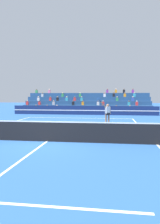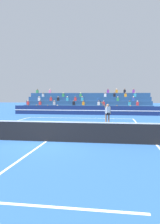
% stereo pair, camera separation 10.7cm
% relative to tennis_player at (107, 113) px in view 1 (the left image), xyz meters
% --- Properties ---
extents(ground_plane, '(120.00, 120.00, 0.00)m').
position_rel_tennis_player_xyz_m(ground_plane, '(-3.00, -6.52, -0.98)').
color(ground_plane, '#285699').
extents(court_lines, '(11.10, 23.90, 0.01)m').
position_rel_tennis_player_xyz_m(court_lines, '(-3.00, -6.52, -0.98)').
color(court_lines, white).
rests_on(court_lines, ground).
extents(tennis_net, '(12.00, 0.10, 1.10)m').
position_rel_tennis_player_xyz_m(tennis_net, '(-3.00, -6.52, -0.44)').
color(tennis_net, '#2D6B38').
rests_on(tennis_net, ground).
extents(sponsor_banner_wall, '(18.00, 0.26, 1.10)m').
position_rel_tennis_player_xyz_m(sponsor_banner_wall, '(-3.00, 9.46, -0.43)').
color(sponsor_banner_wall, navy).
rests_on(sponsor_banner_wall, ground).
extents(bleacher_stand, '(17.31, 4.75, 3.38)m').
position_rel_tennis_player_xyz_m(bleacher_stand, '(-3.01, 13.26, 0.04)').
color(bleacher_stand, navy).
rests_on(bleacher_stand, ground).
extents(tennis_player, '(1.09, 0.88, 2.28)m').
position_rel_tennis_player_xyz_m(tennis_player, '(0.00, 0.00, 0.00)').
color(tennis_player, '#9E7051').
rests_on(tennis_player, ground).
extents(tennis_ball, '(0.07, 0.07, 0.07)m').
position_rel_tennis_player_xyz_m(tennis_ball, '(-0.26, -3.82, -0.95)').
color(tennis_ball, '#C6DB33').
rests_on(tennis_ball, ground).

